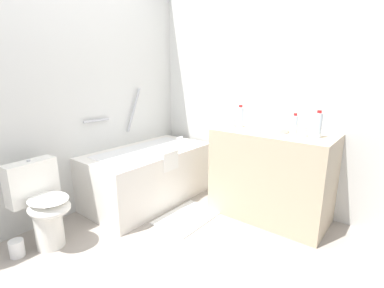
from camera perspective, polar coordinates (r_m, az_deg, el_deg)
The scene contains 16 objects.
ground_plane at distance 2.35m, azimuth -7.45°, elevation -23.24°, with size 4.12×4.12×0.00m, color #9E9389.
wall_back_tiled at distance 2.96m, azimuth -26.55°, elevation 9.88°, with size 3.52×0.10×2.54m, color silver.
wall_right_mirror at distance 3.19m, azimuth 13.37°, elevation 11.20°, with size 0.10×2.92×2.54m, color silver.
bathtub at distance 3.22m, azimuth -8.95°, elevation -5.92°, with size 1.41×0.76×1.25m.
toilet at distance 2.66m, azimuth -28.40°, elevation -10.76°, with size 0.41×0.51×0.74m.
vanity_counter at distance 2.89m, azimuth 15.96°, elevation -6.12°, with size 0.59×1.11×0.88m, color tan.
sink_basin at distance 2.77m, azimuth 15.60°, elevation 3.09°, with size 0.35×0.35×0.05m, color white.
sink_faucet at distance 2.96m, azimuth 17.17°, elevation 3.68°, with size 0.11×0.15×0.06m.
water_bottle_0 at distance 2.92m, azimuth 9.91°, elevation 5.55°, with size 0.07×0.07×0.23m.
water_bottle_1 at distance 2.62m, azimuth 24.51°, elevation 3.58°, with size 0.07×0.07×0.24m.
water_bottle_2 at distance 2.71m, azimuth 20.35°, elevation 3.81°, with size 0.06×0.06×0.19m.
drinking_glass_0 at distance 2.63m, azimuth 21.78°, elevation 2.42°, with size 0.08×0.08×0.09m, color white.
drinking_glass_1 at distance 2.92m, azimuth 11.58°, elevation 4.14°, with size 0.07×0.07×0.08m, color white.
drinking_glass_2 at distance 2.95m, azimuth 8.23°, elevation 4.42°, with size 0.07×0.07×0.08m, color white.
bath_mat at distance 2.91m, azimuth -0.98°, elevation -14.85°, with size 0.64×0.43×0.01m, color white.
toilet_paper_roll at distance 2.75m, azimuth -32.38°, elevation -17.69°, with size 0.11×0.11×0.14m, color white.
Camera 1 is at (-1.26, -1.37, 1.43)m, focal length 25.90 mm.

